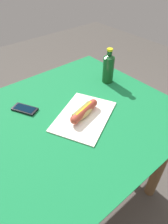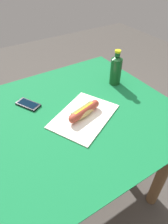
% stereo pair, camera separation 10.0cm
% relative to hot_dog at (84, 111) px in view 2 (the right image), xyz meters
% --- Properties ---
extents(ground_plane, '(6.00, 6.00, 0.00)m').
position_rel_hot_dog_xyz_m(ground_plane, '(-0.08, 0.05, -0.79)').
color(ground_plane, '#47423D').
rests_on(ground_plane, ground).
extents(dining_table, '(1.13, 0.94, 0.76)m').
position_rel_hot_dog_xyz_m(dining_table, '(-0.08, 0.05, -0.17)').
color(dining_table, brown).
rests_on(dining_table, ground).
extents(paper_wrapper, '(0.41, 0.37, 0.01)m').
position_rel_hot_dog_xyz_m(paper_wrapper, '(0.00, -0.00, -0.03)').
color(paper_wrapper, silver).
rests_on(paper_wrapper, dining_table).
extents(hot_dog, '(0.20, 0.09, 0.05)m').
position_rel_hot_dog_xyz_m(hot_dog, '(0.00, 0.00, 0.00)').
color(hot_dog, tan).
rests_on(hot_dog, paper_wrapper).
extents(cell_phone, '(0.12, 0.15, 0.01)m').
position_rel_hot_dog_xyz_m(cell_phone, '(-0.20, 0.24, -0.03)').
color(cell_phone, black).
rests_on(cell_phone, dining_table).
extents(soda_bottle, '(0.07, 0.07, 0.21)m').
position_rel_hot_dog_xyz_m(soda_bottle, '(0.33, 0.16, 0.06)').
color(soda_bottle, '#14471E').
rests_on(soda_bottle, dining_table).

